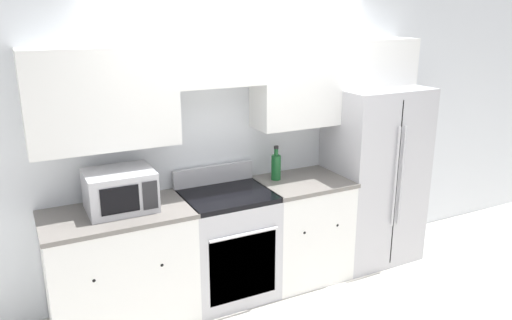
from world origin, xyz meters
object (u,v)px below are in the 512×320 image
refrigerator (369,173)px  bottle (276,166)px  oven_range (228,244)px  microwave (120,190)px

refrigerator → bottle: (-1.02, 0.05, 0.20)m
oven_range → microwave: size_ratio=2.20×
oven_range → refrigerator: size_ratio=0.64×
refrigerator → microwave: bearing=-179.3°
oven_range → microwave: bearing=176.8°
microwave → bottle: (1.39, 0.08, -0.03)m
bottle → refrigerator: bearing=-3.0°
microwave → refrigerator: bearing=0.7°
bottle → oven_range: bearing=-166.6°
microwave → bottle: size_ratio=1.60×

